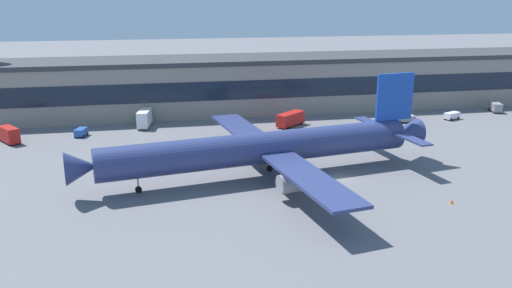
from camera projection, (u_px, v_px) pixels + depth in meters
name	position (u px, v px, depth m)	size (l,w,h in m)	color
ground_plane	(342.00, 179.00, 90.20)	(600.00, 600.00, 0.00)	slate
terminal_building	(269.00, 83.00, 143.16)	(190.26, 19.80, 14.78)	gray
airliner	(265.00, 148.00, 90.01)	(65.35, 56.36, 17.11)	navy
stair_truck	(9.00, 134.00, 111.44)	(5.37, 6.31, 3.55)	red
catering_truck	(145.00, 118.00, 125.02)	(3.73, 7.53, 4.15)	white
baggage_tug	(81.00, 132.00, 117.06)	(2.85, 3.99, 1.85)	#2651A5
pushback_tractor	(405.00, 118.00, 129.89)	(4.93, 2.85, 1.75)	gray
fuel_truck	(290.00, 119.00, 125.80)	(8.25, 7.53, 3.35)	red
crew_van	(496.00, 107.00, 141.15)	(3.69, 5.62, 2.55)	gray
follow_me_car	(452.00, 115.00, 132.86)	(4.79, 3.50, 1.85)	white
traffic_cone_0	(452.00, 201.00, 79.68)	(0.56, 0.56, 0.70)	#F2590C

